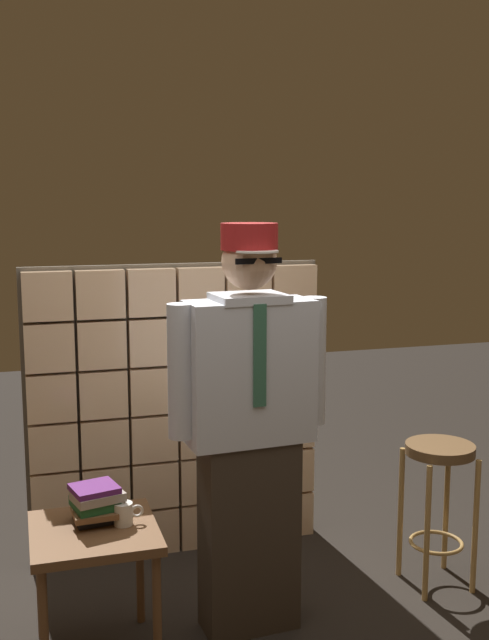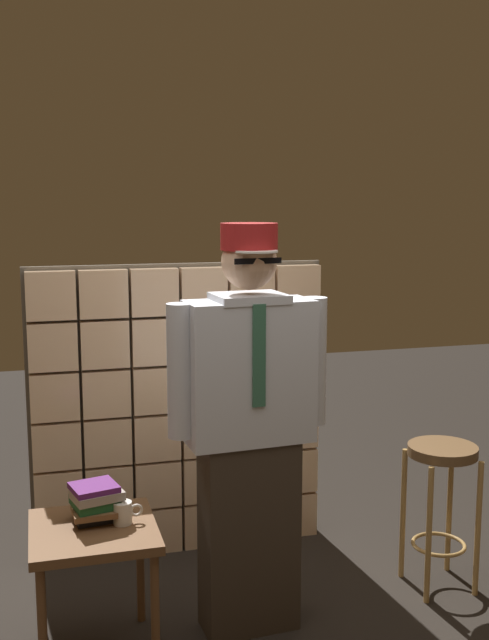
% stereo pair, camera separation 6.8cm
% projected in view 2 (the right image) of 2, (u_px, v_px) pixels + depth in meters
% --- Properties ---
extents(glass_block_wall, '(1.61, 0.10, 1.61)m').
position_uv_depth(glass_block_wall, '(180.00, 411.00, 4.16)').
color(glass_block_wall, '#E0B78C').
rests_on(glass_block_wall, ground).
extents(standing_person, '(0.73, 0.32, 1.83)m').
position_uv_depth(standing_person, '(249.00, 424.00, 3.34)').
color(standing_person, '#382D23').
rests_on(standing_person, ground).
extents(bar_stool, '(0.34, 0.34, 0.73)m').
position_uv_depth(bar_stool, '(441.00, 482.00, 3.77)').
color(bar_stool, brown).
rests_on(bar_stool, ground).
extents(side_table, '(0.52, 0.52, 0.58)m').
position_uv_depth(side_table, '(94.00, 545.00, 3.19)').
color(side_table, brown).
rests_on(side_table, ground).
extents(book_stack, '(0.24, 0.22, 0.16)m').
position_uv_depth(book_stack, '(96.00, 502.00, 3.23)').
color(book_stack, black).
rests_on(book_stack, side_table).
extents(coffee_mug, '(0.13, 0.08, 0.09)m').
position_uv_depth(coffee_mug, '(123.00, 513.00, 3.21)').
color(coffee_mug, silver).
rests_on(coffee_mug, side_table).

